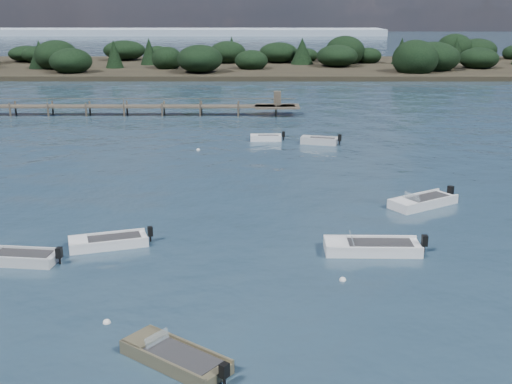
{
  "coord_description": "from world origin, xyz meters",
  "views": [
    {
      "loc": [
        1.76,
        -24.22,
        12.36
      ],
      "look_at": [
        1.68,
        14.0,
        1.0
      ],
      "focal_mm": 45.0,
      "sensor_mm": 36.0,
      "label": 1
    }
  ],
  "objects_px": {
    "tender_far_grey_b": "(319,142)",
    "dinghy_mid_white_a": "(372,249)",
    "dinghy_near_olive": "(175,359)",
    "dinghy_extra_a": "(108,243)",
    "tender_far_white": "(266,139)",
    "dinghy_mid_grey": "(17,259)",
    "dinghy_mid_white_b": "(423,203)",
    "jetty": "(50,107)"
  },
  "relations": [
    {
      "from": "dinghy_near_olive",
      "to": "dinghy_mid_grey",
      "type": "relative_size",
      "value": 0.96
    },
    {
      "from": "jetty",
      "to": "dinghy_mid_grey",
      "type": "bearing_deg",
      "value": -74.84
    },
    {
      "from": "tender_far_grey_b",
      "to": "dinghy_mid_grey",
      "type": "distance_m",
      "value": 32.65
    },
    {
      "from": "dinghy_mid_grey",
      "to": "tender_far_white",
      "type": "xyz_separation_m",
      "value": [
        12.69,
        28.99,
        0.01
      ]
    },
    {
      "from": "dinghy_extra_a",
      "to": "dinghy_mid_grey",
      "type": "xyz_separation_m",
      "value": [
        -4.04,
        -2.18,
        0.01
      ]
    },
    {
      "from": "dinghy_extra_a",
      "to": "tender_far_white",
      "type": "xyz_separation_m",
      "value": [
        8.65,
        26.8,
        0.01
      ]
    },
    {
      "from": "tender_far_grey_b",
      "to": "dinghy_mid_white_b",
      "type": "bearing_deg",
      "value": -75.23
    },
    {
      "from": "dinghy_mid_white_b",
      "to": "dinghy_extra_a",
      "type": "bearing_deg",
      "value": -159.01
    },
    {
      "from": "tender_far_grey_b",
      "to": "dinghy_mid_white_a",
      "type": "xyz_separation_m",
      "value": [
        0.29,
        -26.17,
        -0.02
      ]
    },
    {
      "from": "tender_far_white",
      "to": "tender_far_grey_b",
      "type": "bearing_deg",
      "value": -16.45
    },
    {
      "from": "tender_far_grey_b",
      "to": "dinghy_mid_white_b",
      "type": "distance_m",
      "value": 18.99
    },
    {
      "from": "dinghy_mid_white_a",
      "to": "tender_far_white",
      "type": "distance_m",
      "value": 28.06
    },
    {
      "from": "dinghy_mid_white_b",
      "to": "dinghy_mid_grey",
      "type": "height_order",
      "value": "dinghy_mid_white_b"
    },
    {
      "from": "dinghy_mid_white_a",
      "to": "jetty",
      "type": "bearing_deg",
      "value": 125.35
    },
    {
      "from": "dinghy_extra_a",
      "to": "dinghy_mid_white_a",
      "type": "bearing_deg",
      "value": -3.29
    },
    {
      "from": "tender_far_grey_b",
      "to": "jetty",
      "type": "height_order",
      "value": "jetty"
    },
    {
      "from": "dinghy_near_olive",
      "to": "tender_far_white",
      "type": "xyz_separation_m",
      "value": [
        3.71,
        38.2,
        0.01
      ]
    },
    {
      "from": "dinghy_mid_white_a",
      "to": "tender_far_white",
      "type": "bearing_deg",
      "value": 100.47
    },
    {
      "from": "tender_far_grey_b",
      "to": "jetty",
      "type": "bearing_deg",
      "value": 152.32
    },
    {
      "from": "dinghy_extra_a",
      "to": "tender_far_white",
      "type": "distance_m",
      "value": 28.16
    },
    {
      "from": "tender_far_grey_b",
      "to": "dinghy_mid_white_b",
      "type": "height_order",
      "value": "tender_far_grey_b"
    },
    {
      "from": "dinghy_mid_grey",
      "to": "dinghy_extra_a",
      "type": "bearing_deg",
      "value": 28.39
    },
    {
      "from": "dinghy_mid_white_a",
      "to": "dinghy_mid_white_b",
      "type": "bearing_deg",
      "value": 59.77
    },
    {
      "from": "dinghy_near_olive",
      "to": "dinghy_extra_a",
      "type": "bearing_deg",
      "value": 113.41
    },
    {
      "from": "dinghy_extra_a",
      "to": "jetty",
      "type": "distance_m",
      "value": 43.56
    },
    {
      "from": "dinghy_mid_white_b",
      "to": "tender_far_white",
      "type": "xyz_separation_m",
      "value": [
        -9.65,
        19.78,
        -0.0
      ]
    },
    {
      "from": "tender_far_white",
      "to": "jetty",
      "type": "distance_m",
      "value": 27.97
    },
    {
      "from": "dinghy_mid_grey",
      "to": "dinghy_near_olive",
      "type": "bearing_deg",
      "value": -45.75
    },
    {
      "from": "tender_far_grey_b",
      "to": "tender_far_white",
      "type": "distance_m",
      "value": 5.02
    },
    {
      "from": "dinghy_mid_white_b",
      "to": "dinghy_near_olive",
      "type": "relative_size",
      "value": 1.12
    },
    {
      "from": "tender_far_white",
      "to": "jetty",
      "type": "bearing_deg",
      "value": 150.32
    },
    {
      "from": "dinghy_near_olive",
      "to": "dinghy_mid_white_a",
      "type": "bearing_deg",
      "value": 50.28
    },
    {
      "from": "dinghy_extra_a",
      "to": "dinghy_mid_white_b",
      "type": "relative_size",
      "value": 0.93
    },
    {
      "from": "dinghy_mid_grey",
      "to": "tender_far_white",
      "type": "relative_size",
      "value": 1.39
    },
    {
      "from": "tender_far_grey_b",
      "to": "tender_far_white",
      "type": "xyz_separation_m",
      "value": [
        -4.81,
        1.42,
        -0.02
      ]
    },
    {
      "from": "tender_far_white",
      "to": "dinghy_mid_white_b",
      "type": "bearing_deg",
      "value": -63.99
    },
    {
      "from": "tender_far_white",
      "to": "jetty",
      "type": "relative_size",
      "value": 0.05
    },
    {
      "from": "tender_far_grey_b",
      "to": "dinghy_mid_white_a",
      "type": "relative_size",
      "value": 0.71
    },
    {
      "from": "tender_far_grey_b",
      "to": "dinghy_mid_white_a",
      "type": "height_order",
      "value": "tender_far_grey_b"
    },
    {
      "from": "tender_far_white",
      "to": "jetty",
      "type": "height_order",
      "value": "jetty"
    },
    {
      "from": "dinghy_extra_a",
      "to": "dinghy_mid_white_b",
      "type": "bearing_deg",
      "value": 20.99
    },
    {
      "from": "dinghy_extra_a",
      "to": "tender_far_white",
      "type": "relative_size",
      "value": 1.39
    }
  ]
}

